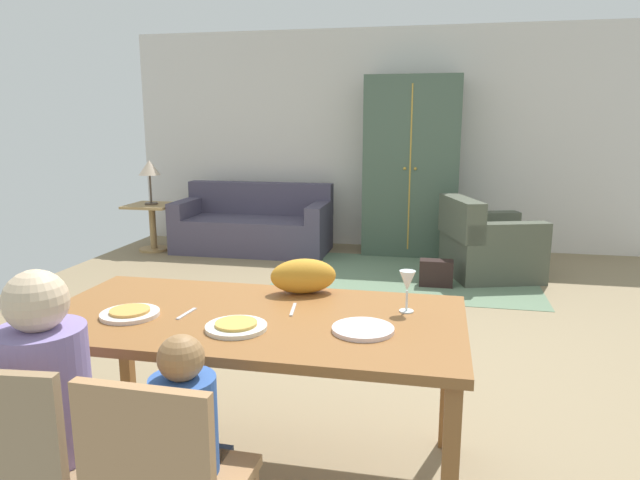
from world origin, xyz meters
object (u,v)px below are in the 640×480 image
plate_near_woman (363,329)px  cat (303,276)px  person_man (56,432)px  plate_near_man (130,314)px  handbag (436,273)px  table_lamp (149,169)px  armchair (487,246)px  dining_table (251,330)px  dining_chair_man (25,466)px  armoire (411,167)px  plate_near_child (236,327)px  wine_glass (407,283)px  couch (254,226)px  side_table (152,221)px  person_child (191,471)px

plate_near_woman → cat: bearing=127.4°
person_man → cat: 1.25m
plate_near_man → cat: (0.65, 0.48, 0.08)m
plate_near_man → handbag: size_ratio=0.78×
cat → handbag: bearing=57.5°
table_lamp → armchair: bearing=-6.0°
dining_table → table_lamp: (-2.68, 4.17, 0.32)m
dining_chair_man → armoire: size_ratio=0.41×
plate_near_child → wine_glass: 0.76m
plate_near_man → couch: bearing=101.8°
wine_glass → couch: bearing=116.4°
plate_near_man → side_table: bearing=116.9°
dining_chair_man → armchair: size_ratio=0.81×
plate_near_man → wine_glass: bearing=14.4°
dining_table → armchair: armchair is taller
dining_table → wine_glass: wine_glass is taller
person_child → side_table: (-2.68, 4.82, -0.06)m
couch → handbag: 2.53m
side_table → table_lamp: 0.63m
cat → armoire: size_ratio=0.15×
armoire → table_lamp: 3.17m
armoire → handbag: bearing=-76.5°
cat → dining_table: bearing=-132.6°
armchair → table_lamp: 4.04m
plate_near_child → armoire: size_ratio=0.12×
plate_near_child → wine_glass: size_ratio=1.34×
plate_near_woman → table_lamp: bearing=126.7°
person_man → handbag: 4.14m
dining_chair_man → couch: bearing=100.3°
person_child → table_lamp: table_lamp is taller
dining_table → plate_near_man: 0.52m
dining_table → armchair: bearing=71.1°
plate_near_child → armchair: armchair is taller
plate_near_woman → plate_near_child: bearing=-171.0°
wine_glass → person_child: (-0.66, -0.83, -0.46)m
wine_glass → person_child: size_ratio=0.20×
cat → side_table: bearing=106.5°
cat → side_table: 4.76m
wine_glass → armoire: armoire is taller
person_man → person_child: bearing=-0.6°
armoire → side_table: armoire is taller
plate_near_child → handbag: 3.59m
dining_chair_man → armchair: bearing=68.7°
plate_near_child → person_man: size_ratio=0.23×
person_child → side_table: person_child is taller
dining_chair_man → handbag: (1.28, 4.09, -0.36)m
side_table → handbag: size_ratio=1.81×
side_table → table_lamp: (0.00, 0.00, 0.63)m
cat → armoire: bearing=66.0°
plate_near_child → side_table: 5.12m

